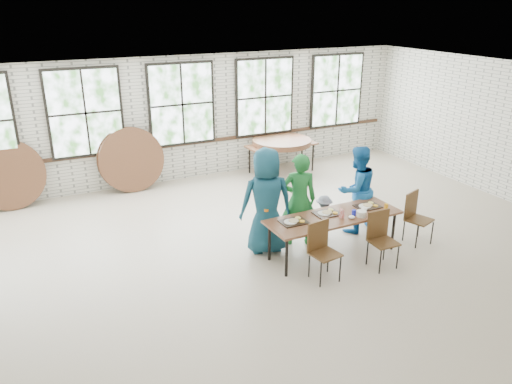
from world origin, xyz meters
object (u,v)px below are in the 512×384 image
(chair_near_left, at_px, (321,246))
(chair_near_right, at_px, (381,234))
(dining_table, at_px, (334,219))
(storage_table, at_px, (282,146))

(chair_near_left, bearing_deg, chair_near_right, -12.48)
(chair_near_left, distance_m, chair_near_right, 1.11)
(dining_table, xyz_separation_m, chair_near_left, (-0.60, -0.55, -0.13))
(dining_table, height_order, chair_near_right, chair_near_right)
(chair_near_left, height_order, chair_near_right, same)
(dining_table, relative_size, chair_near_left, 2.54)
(dining_table, relative_size, chair_near_right, 2.54)
(dining_table, bearing_deg, chair_near_left, -138.48)
(dining_table, height_order, chair_near_left, chair_near_left)
(dining_table, relative_size, storage_table, 1.31)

